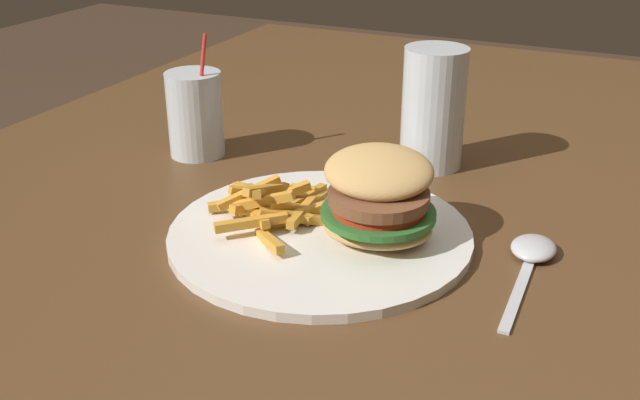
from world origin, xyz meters
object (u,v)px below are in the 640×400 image
Objects in this scene: meal_plate_near at (341,217)px; spoon at (532,252)px; juice_glass at (195,117)px; beer_glass at (433,112)px.

spoon is at bearing 13.25° from meal_plate_near.
juice_glass is 0.92× the size of spoon.
beer_glass reaches higher than spoon.
spoon is (0.16, -0.19, -0.06)m from beer_glass.
juice_glass is (-0.29, -0.09, -0.02)m from beer_glass.
beer_glass is 0.30m from juice_glass.
beer_glass is 0.93× the size of juice_glass.
beer_glass is at bearing 39.50° from spoon.
juice_glass is at bearing -162.16° from beer_glass.
juice_glass reaches higher than meal_plate_near.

